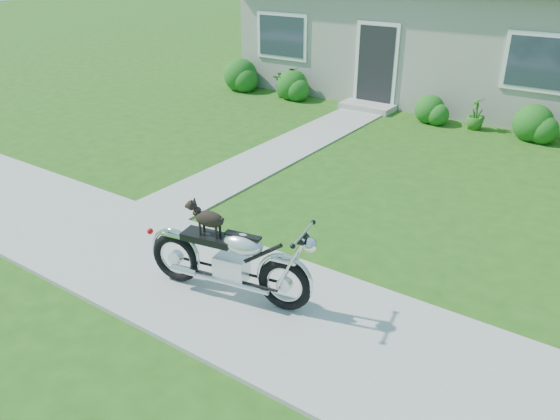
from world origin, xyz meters
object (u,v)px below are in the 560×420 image
(house, at_px, (475,16))
(motorcycle_with_dog, at_px, (230,258))
(potted_plant_right, at_px, (476,113))
(potted_plant_left, at_px, (285,82))

(house, distance_m, motorcycle_with_dog, 12.25)
(house, relative_size, motorcycle_with_dog, 5.71)
(potted_plant_right, distance_m, motorcycle_with_dog, 8.66)
(house, relative_size, potted_plant_right, 16.61)
(potted_plant_right, bearing_deg, motorcycle_with_dog, -92.38)
(house, height_order, motorcycle_with_dog, house)
(house, distance_m, potted_plant_left, 5.62)
(motorcycle_with_dog, bearing_deg, potted_plant_right, 76.96)
(potted_plant_right, bearing_deg, house, 111.52)
(potted_plant_right, height_order, motorcycle_with_dog, motorcycle_with_dog)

